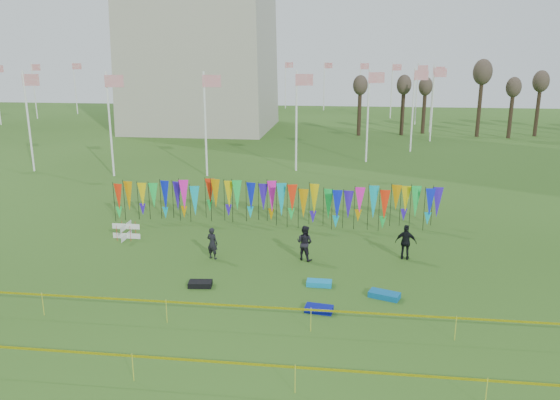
# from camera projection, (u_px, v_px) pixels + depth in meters

# --- Properties ---
(ground) EXTENTS (160.00, 160.00, 0.00)m
(ground) POSITION_uv_depth(u_px,v_px,m) (240.00, 293.00, 22.00)
(ground) COLOR #294C15
(ground) RESTS_ON ground
(flagpole_ring) EXTENTS (57.40, 56.16, 8.00)m
(flagpole_ring) POSITION_uv_depth(u_px,v_px,m) (204.00, 97.00, 68.59)
(flagpole_ring) COLOR white
(flagpole_ring) RESTS_ON ground
(banner_row) EXTENTS (18.64, 0.64, 2.34)m
(banner_row) POSITION_uv_depth(u_px,v_px,m) (277.00, 198.00, 30.57)
(banner_row) COLOR black
(banner_row) RESTS_ON ground
(caution_tape_near) EXTENTS (26.00, 0.02, 0.90)m
(caution_tape_near) POSITION_uv_depth(u_px,v_px,m) (218.00, 306.00, 19.16)
(caution_tape_near) COLOR #FBF905
(caution_tape_near) RESTS_ON ground
(caution_tape_far) EXTENTS (26.00, 0.02, 0.90)m
(caution_tape_far) POSITION_uv_depth(u_px,v_px,m) (189.00, 361.00, 15.72)
(caution_tape_far) COLOR #FBF905
(caution_tape_far) RESTS_ON ground
(box_kite) EXTENTS (0.75, 0.75, 0.83)m
(box_kite) POSITION_uv_depth(u_px,v_px,m) (126.00, 231.00, 28.30)
(box_kite) COLOR red
(box_kite) RESTS_ON ground
(person_left) EXTENTS (0.66, 0.57, 1.52)m
(person_left) POSITION_uv_depth(u_px,v_px,m) (212.00, 243.00, 25.48)
(person_left) COLOR black
(person_left) RESTS_ON ground
(person_mid) EXTENTS (0.95, 0.80, 1.67)m
(person_mid) POSITION_uv_depth(u_px,v_px,m) (305.00, 243.00, 25.32)
(person_mid) COLOR black
(person_mid) RESTS_ON ground
(person_right) EXTENTS (1.05, 0.70, 1.67)m
(person_right) POSITION_uv_depth(u_px,v_px,m) (406.00, 242.00, 25.39)
(person_right) COLOR black
(person_right) RESTS_ON ground
(kite_bag_turquoise) EXTENTS (1.05, 0.54, 0.21)m
(kite_bag_turquoise) POSITION_uv_depth(u_px,v_px,m) (319.00, 283.00, 22.68)
(kite_bag_turquoise) COLOR #0E90D2
(kite_bag_turquoise) RESTS_ON ground
(kite_bag_blue) EXTENTS (1.09, 0.68, 0.21)m
(kite_bag_blue) POSITION_uv_depth(u_px,v_px,m) (319.00, 309.00, 20.39)
(kite_bag_blue) COLOR #091194
(kite_bag_blue) RESTS_ON ground
(kite_bag_black) EXTENTS (1.01, 0.65, 0.22)m
(kite_bag_black) POSITION_uv_depth(u_px,v_px,m) (200.00, 284.00, 22.59)
(kite_bag_black) COLOR black
(kite_bag_black) RESTS_ON ground
(kite_bag_teal) EXTENTS (1.31, 0.94, 0.23)m
(kite_bag_teal) POSITION_uv_depth(u_px,v_px,m) (384.00, 295.00, 21.55)
(kite_bag_teal) COLOR #0B62A2
(kite_bag_teal) RESTS_ON ground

